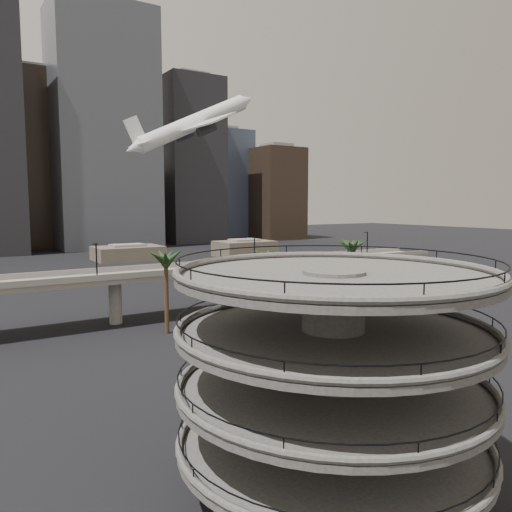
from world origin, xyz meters
TOP-DOWN VIEW (x-y plane):
  - ground at (0.00, 0.00)m, footprint 700.00×700.00m
  - parking_ramp at (-13.00, -4.00)m, footprint 22.20×22.20m
  - overpass at (0.00, 55.00)m, footprint 130.00×9.30m
  - palm_trees at (21.48, 47.47)m, footprint 54.40×18.40m
  - low_buildings at (6.89, 142.30)m, footprint 135.00×27.50m
  - skyline at (15.11, 217.09)m, footprint 269.00×86.00m
  - airborne_jet at (11.51, 70.41)m, footprint 31.61×28.98m
  - car_a at (7.48, 18.96)m, footprint 5.08×3.43m
  - car_b at (7.34, 20.19)m, footprint 4.08×1.56m
  - car_c at (23.87, 10.87)m, footprint 4.65×2.07m

SIDE VIEW (x-z plane):
  - ground at x=0.00m, z-range 0.00..0.00m
  - car_c at x=23.87m, z-range 0.00..1.33m
  - car_b at x=7.34m, z-range 0.00..1.33m
  - car_a at x=7.48m, z-range 0.00..1.61m
  - low_buildings at x=6.89m, z-range -0.54..6.26m
  - overpass at x=0.00m, z-range -0.01..14.69m
  - parking_ramp at x=-13.00m, z-range 1.16..18.51m
  - palm_trees at x=21.48m, z-range 4.30..18.30m
  - airborne_jet at x=11.51m, z-range 29.50..46.32m
  - skyline at x=15.11m, z-range -14.91..95.73m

